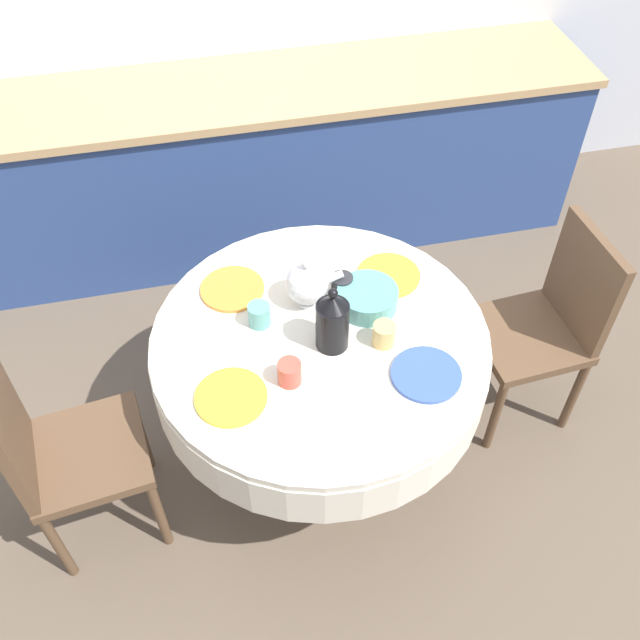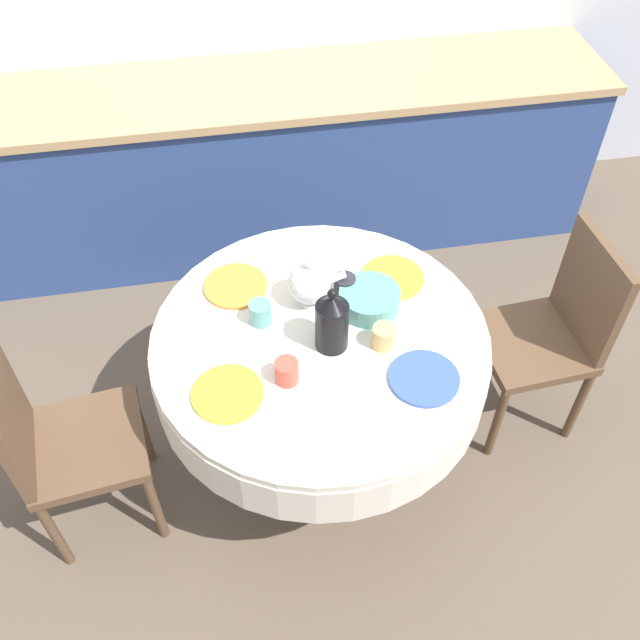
% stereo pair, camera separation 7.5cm
% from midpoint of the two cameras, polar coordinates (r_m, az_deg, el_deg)
% --- Properties ---
extents(ground_plane, '(12.00, 12.00, 0.00)m').
position_cam_midpoint_polar(ground_plane, '(3.02, -0.73, -10.38)').
color(ground_plane, brown).
extents(kitchen_counter, '(3.24, 0.64, 0.88)m').
position_cam_midpoint_polar(kitchen_counter, '(3.68, -5.59, 12.23)').
color(kitchen_counter, '#2D4784').
rests_on(kitchen_counter, ground_plane).
extents(dining_table, '(1.18, 1.18, 0.73)m').
position_cam_midpoint_polar(dining_table, '(2.53, -0.85, -3.18)').
color(dining_table, tan).
rests_on(dining_table, ground_plane).
extents(chair_left, '(0.43, 0.43, 0.91)m').
position_cam_midpoint_polar(chair_left, '(2.90, 17.05, -0.05)').
color(chair_left, brown).
rests_on(chair_left, ground_plane).
extents(chair_right, '(0.45, 0.45, 0.91)m').
position_cam_midpoint_polar(chair_right, '(2.59, -20.92, -9.69)').
color(chair_right, brown).
rests_on(chair_right, ground_plane).
extents(plate_near_left, '(0.23, 0.23, 0.01)m').
position_cam_midpoint_polar(plate_near_left, '(2.29, -8.07, -6.14)').
color(plate_near_left, yellow).
rests_on(plate_near_left, dining_table).
extents(cup_near_left, '(0.08, 0.08, 0.08)m').
position_cam_midpoint_polar(cup_near_left, '(2.28, -3.40, -4.24)').
color(cup_near_left, '#CC4C3D').
rests_on(cup_near_left, dining_table).
extents(plate_near_right, '(0.23, 0.23, 0.01)m').
position_cam_midpoint_polar(plate_near_right, '(2.34, 7.57, -4.35)').
color(plate_near_right, '#3856AD').
rests_on(plate_near_right, dining_table).
extents(cup_near_right, '(0.08, 0.08, 0.08)m').
position_cam_midpoint_polar(cup_near_right, '(2.39, 4.24, -1.18)').
color(cup_near_right, '#DBB766').
rests_on(cup_near_right, dining_table).
extents(plate_far_left, '(0.23, 0.23, 0.01)m').
position_cam_midpoint_polar(plate_far_left, '(2.60, -7.85, 2.47)').
color(plate_far_left, orange).
rests_on(plate_far_left, dining_table).
extents(cup_far_left, '(0.08, 0.08, 0.08)m').
position_cam_midpoint_polar(cup_far_left, '(2.46, -5.75, 0.39)').
color(cup_far_left, '#5BA39E').
rests_on(cup_far_left, dining_table).
extents(plate_far_right, '(0.23, 0.23, 0.01)m').
position_cam_midpoint_polar(plate_far_right, '(2.64, 4.70, 3.58)').
color(plate_far_right, yellow).
rests_on(plate_far_right, dining_table).
extents(cup_far_right, '(0.08, 0.08, 0.08)m').
position_cam_midpoint_polar(cup_far_right, '(2.54, 0.92, 2.77)').
color(cup_far_right, '#28282D').
rests_on(cup_far_right, dining_table).
extents(coffee_carafe, '(0.11, 0.11, 0.26)m').
position_cam_midpoint_polar(coffee_carafe, '(2.33, 0.07, -0.14)').
color(coffee_carafe, black).
rests_on(coffee_carafe, dining_table).
extents(teapot, '(0.21, 0.15, 0.20)m').
position_cam_midpoint_polar(teapot, '(2.49, -1.89, 2.93)').
color(teapot, white).
rests_on(teapot, dining_table).
extents(fruit_bowl, '(0.22, 0.22, 0.08)m').
position_cam_midpoint_polar(fruit_bowl, '(2.51, 2.95, 1.75)').
color(fruit_bowl, '#569993').
rests_on(fruit_bowl, dining_table).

